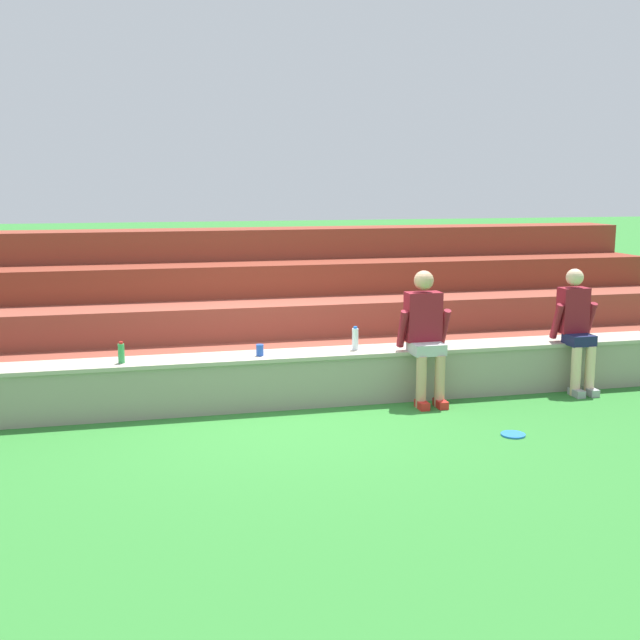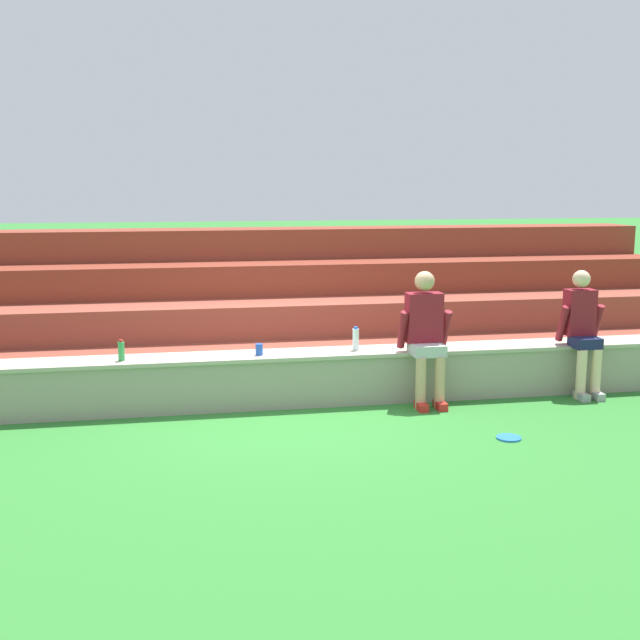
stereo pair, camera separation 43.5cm
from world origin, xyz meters
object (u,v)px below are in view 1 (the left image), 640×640
at_px(frisbee, 513,435).
at_px(person_left_of_center, 425,332).
at_px(water_bottle_mid_right, 355,339).
at_px(plastic_cup_right_end, 260,350).
at_px(water_bottle_center_gap, 121,353).
at_px(person_center, 576,327).

bearing_deg(frisbee, person_left_of_center, 107.78).
height_order(water_bottle_mid_right, plastic_cup_right_end, water_bottle_mid_right).
bearing_deg(person_left_of_center, water_bottle_center_gap, 176.18).
bearing_deg(water_bottle_center_gap, person_center, -1.84).
xyz_separation_m(person_left_of_center, plastic_cup_right_end, (-1.75, 0.22, -0.16)).
bearing_deg(person_center, frisbee, -137.00).
relative_size(person_center, water_bottle_center_gap, 6.39).
bearing_deg(water_bottle_center_gap, person_left_of_center, -3.82).
xyz_separation_m(water_bottle_center_gap, frisbee, (3.57, -1.49, -0.65)).
distance_m(water_bottle_mid_right, frisbee, 2.03).
height_order(person_center, water_bottle_mid_right, person_center).
relative_size(plastic_cup_right_end, frisbee, 0.53).
bearing_deg(frisbee, plastic_cup_right_end, 145.37).
bearing_deg(frisbee, water_bottle_mid_right, 125.47).
xyz_separation_m(person_left_of_center, frisbee, (0.41, -1.28, -0.77)).
xyz_separation_m(plastic_cup_right_end, frisbee, (2.16, -1.49, -0.61)).
xyz_separation_m(water_bottle_center_gap, water_bottle_mid_right, (2.47, 0.07, 0.02)).
height_order(water_bottle_center_gap, frisbee, water_bottle_center_gap).
distance_m(person_left_of_center, water_bottle_center_gap, 3.17).
bearing_deg(water_bottle_center_gap, frisbee, -22.63).
distance_m(person_center, frisbee, 2.09).
bearing_deg(person_left_of_center, frisbee, -72.22).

